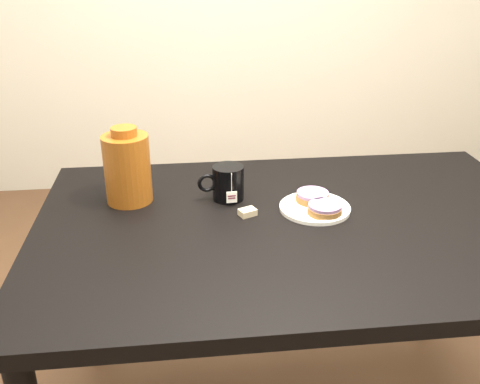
{
  "coord_description": "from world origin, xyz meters",
  "views": [
    {
      "loc": [
        -0.3,
        -1.24,
        1.41
      ],
      "look_at": [
        -0.15,
        0.07,
        0.81
      ],
      "focal_mm": 40.0,
      "sensor_mm": 36.0,
      "label": 1
    }
  ],
  "objects_px": {
    "plate": "(315,207)",
    "mug": "(227,183)",
    "bagel_front": "(325,209)",
    "table": "(298,247)",
    "bagel_back": "(313,197)",
    "teabag_pouch": "(248,212)",
    "bagel_package": "(127,168)"
  },
  "relations": [
    {
      "from": "table",
      "to": "bagel_package",
      "type": "bearing_deg",
      "value": 158.99
    },
    {
      "from": "bagel_package",
      "to": "bagel_back",
      "type": "bearing_deg",
      "value": -9.21
    },
    {
      "from": "mug",
      "to": "bagel_package",
      "type": "xyz_separation_m",
      "value": [
        -0.28,
        0.02,
        0.05
      ]
    },
    {
      "from": "plate",
      "to": "bagel_package",
      "type": "height_order",
      "value": "bagel_package"
    },
    {
      "from": "bagel_package",
      "to": "plate",
      "type": "bearing_deg",
      "value": -13.01
    },
    {
      "from": "table",
      "to": "bagel_front",
      "type": "distance_m",
      "value": 0.13
    },
    {
      "from": "teabag_pouch",
      "to": "bagel_package",
      "type": "bearing_deg",
      "value": 158.0
    },
    {
      "from": "teabag_pouch",
      "to": "mug",
      "type": "bearing_deg",
      "value": 111.91
    },
    {
      "from": "mug",
      "to": "teabag_pouch",
      "type": "xyz_separation_m",
      "value": [
        0.04,
        -0.11,
        -0.04
      ]
    },
    {
      "from": "bagel_back",
      "to": "teabag_pouch",
      "type": "height_order",
      "value": "bagel_back"
    },
    {
      "from": "table",
      "to": "plate",
      "type": "distance_m",
      "value": 0.12
    },
    {
      "from": "bagel_front",
      "to": "table",
      "type": "bearing_deg",
      "value": -170.73
    },
    {
      "from": "plate",
      "to": "teabag_pouch",
      "type": "bearing_deg",
      "value": -176.33
    },
    {
      "from": "bagel_front",
      "to": "mug",
      "type": "bearing_deg",
      "value": 150.09
    },
    {
      "from": "bagel_back",
      "to": "teabag_pouch",
      "type": "distance_m",
      "value": 0.2
    },
    {
      "from": "bagel_back",
      "to": "bagel_front",
      "type": "xyz_separation_m",
      "value": [
        0.01,
        -0.08,
        -0.0
      ]
    },
    {
      "from": "table",
      "to": "bagel_back",
      "type": "height_order",
      "value": "bagel_back"
    },
    {
      "from": "plate",
      "to": "mug",
      "type": "xyz_separation_m",
      "value": [
        -0.23,
        0.1,
        0.04
      ]
    },
    {
      "from": "plate",
      "to": "teabag_pouch",
      "type": "distance_m",
      "value": 0.19
    },
    {
      "from": "mug",
      "to": "teabag_pouch",
      "type": "bearing_deg",
      "value": -73.92
    },
    {
      "from": "plate",
      "to": "bagel_front",
      "type": "xyz_separation_m",
      "value": [
        0.02,
        -0.04,
        0.02
      ]
    },
    {
      "from": "plate",
      "to": "bagel_front",
      "type": "height_order",
      "value": "bagel_front"
    },
    {
      "from": "table",
      "to": "mug",
      "type": "height_order",
      "value": "mug"
    },
    {
      "from": "plate",
      "to": "mug",
      "type": "bearing_deg",
      "value": 157.22
    },
    {
      "from": "table",
      "to": "mug",
      "type": "xyz_separation_m",
      "value": [
        -0.18,
        0.15,
        0.13
      ]
    },
    {
      "from": "bagel_back",
      "to": "mug",
      "type": "bearing_deg",
      "value": 164.96
    },
    {
      "from": "bagel_back",
      "to": "bagel_front",
      "type": "bearing_deg",
      "value": -80.0
    },
    {
      "from": "bagel_front",
      "to": "bagel_package",
      "type": "distance_m",
      "value": 0.56
    },
    {
      "from": "bagel_back",
      "to": "bagel_front",
      "type": "height_order",
      "value": "same"
    },
    {
      "from": "bagel_back",
      "to": "bagel_package",
      "type": "height_order",
      "value": "bagel_package"
    },
    {
      "from": "plate",
      "to": "mug",
      "type": "height_order",
      "value": "mug"
    },
    {
      "from": "bagel_front",
      "to": "teabag_pouch",
      "type": "bearing_deg",
      "value": 170.88
    }
  ]
}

